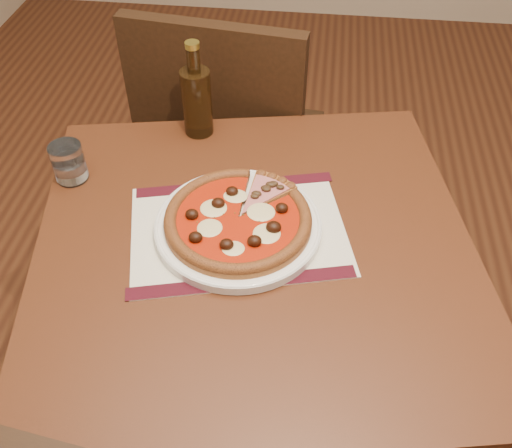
{
  "coord_description": "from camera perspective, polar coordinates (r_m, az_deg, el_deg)",
  "views": [
    {
      "loc": [
        -0.66,
        -0.31,
        1.51
      ],
      "look_at": [
        -0.75,
        0.42,
        0.78
      ],
      "focal_mm": 40.0,
      "sensor_mm": 36.0,
      "label": 1
    }
  ],
  "objects": [
    {
      "name": "table",
      "position": [
        1.12,
        -0.13,
        -5.48
      ],
      "size": [
        0.94,
        0.94,
        0.75
      ],
      "rotation": [
        0.0,
        0.0,
        0.2
      ],
      "color": "#552614",
      "rests_on": "ground"
    },
    {
      "name": "chair_far",
      "position": [
        1.63,
        -2.64,
        8.17
      ],
      "size": [
        0.5,
        0.5,
        0.94
      ],
      "rotation": [
        0.0,
        0.0,
        3.01
      ],
      "color": "black",
      "rests_on": "ground"
    },
    {
      "name": "placemat",
      "position": [
        1.07,
        -1.78,
        -0.61
      ],
      "size": [
        0.46,
        0.37,
        0.0
      ],
      "primitive_type": "cube",
      "rotation": [
        0.0,
        0.0,
        0.26
      ],
      "color": "white",
      "rests_on": "table"
    },
    {
      "name": "plate",
      "position": [
        1.06,
        -1.79,
        -0.23
      ],
      "size": [
        0.31,
        0.31,
        0.02
      ],
      "primitive_type": "cylinder",
      "color": "white",
      "rests_on": "placemat"
    },
    {
      "name": "pizza",
      "position": [
        1.04,
        -1.83,
        0.52
      ],
      "size": [
        0.27,
        0.27,
        0.04
      ],
      "color": "#AB6429",
      "rests_on": "plate"
    },
    {
      "name": "ham_slice",
      "position": [
        1.1,
        1.47,
        2.96
      ],
      "size": [
        0.1,
        0.13,
        0.02
      ],
      "rotation": [
        0.0,
        0.0,
        1.12
      ],
      "color": "#AB6429",
      "rests_on": "plate"
    },
    {
      "name": "water_glass",
      "position": [
        1.21,
        -18.23,
        5.86
      ],
      "size": [
        0.07,
        0.07,
        0.08
      ],
      "primitive_type": "cylinder",
      "rotation": [
        0.0,
        0.0,
        -0.06
      ],
      "color": "white",
      "rests_on": "table"
    },
    {
      "name": "bottle",
      "position": [
        1.26,
        -5.95,
        12.33
      ],
      "size": [
        0.06,
        0.06,
        0.22
      ],
      "color": "#35210D",
      "rests_on": "table"
    }
  ]
}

